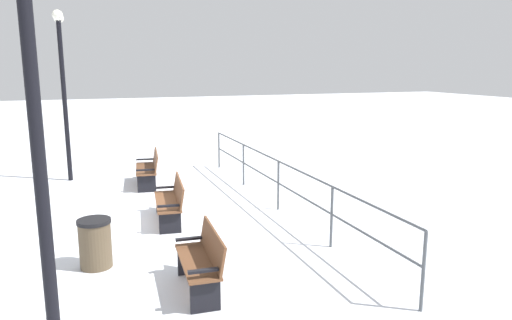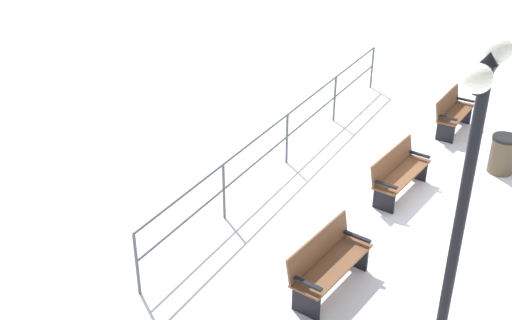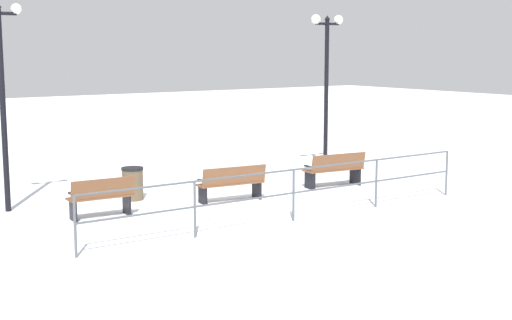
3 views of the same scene
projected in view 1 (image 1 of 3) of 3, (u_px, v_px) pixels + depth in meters
ground_plane at (166, 222)px, 9.82m from camera, size 80.00×80.00×0.00m
bench_nearest at (149, 168)px, 12.75m from camera, size 0.76×1.70×0.92m
bench_second at (171, 200)px, 9.77m from camera, size 0.70×1.70×0.88m
bench_third at (202, 260)px, 6.73m from camera, size 0.59×1.43×0.90m
lamppost_near at (62, 67)px, 12.81m from camera, size 0.27×1.13×4.60m
lamppost_middle at (32, 89)px, 4.26m from camera, size 0.24×1.03×4.63m
waterfront_railing at (278, 176)px, 10.54m from camera, size 0.05×9.69×1.13m
trash_bin at (95, 243)px, 7.55m from camera, size 0.53×0.53×0.80m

